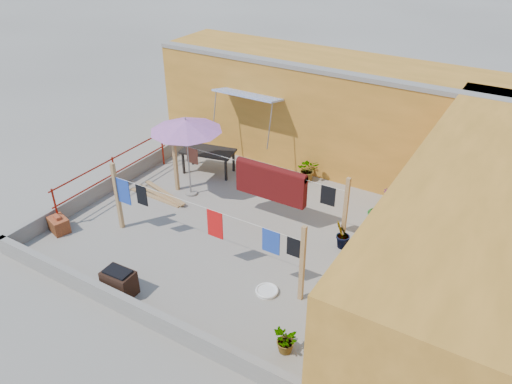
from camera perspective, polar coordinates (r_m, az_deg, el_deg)
ground at (r=12.50m, az=-2.29°, el=-4.27°), size 80.00×80.00×0.00m
wall_back at (r=15.24m, az=9.01°, el=8.93°), size 11.00×3.27×3.21m
wall_right at (r=10.17m, az=22.96°, el=-5.22°), size 2.40×9.00×3.20m
parapet_front at (r=10.25m, az=-13.61°, el=-12.98°), size 8.30×0.16×0.44m
parapet_left at (r=14.72m, az=-15.73°, el=1.30°), size 0.16×7.30×0.44m
red_railing at (r=14.22m, az=-15.92°, el=2.48°), size 0.05×4.20×1.10m
clothesline_rig at (r=12.13m, az=0.63°, el=0.53°), size 5.09×2.35×1.80m
patio_umbrella at (r=13.13m, az=-8.02°, el=7.50°), size 2.05×2.05×2.29m
outdoor_table at (r=14.83m, az=-5.50°, el=4.53°), size 1.68×1.09×0.73m
brick_stack at (r=13.24m, az=-21.62°, el=-3.49°), size 0.60×0.51×0.45m
lumber_pile at (r=14.04m, az=-10.94°, el=-0.33°), size 1.91×0.62×0.11m
brazier at (r=10.85m, az=-15.35°, el=-9.92°), size 0.68×0.47×0.60m
white_basin at (r=10.64m, az=1.25°, el=-11.24°), size 0.49×0.49×0.08m
water_jug_a at (r=11.26m, az=14.09°, el=-8.91°), size 0.22×0.22×0.34m
water_jug_b at (r=11.65m, az=12.62°, el=-7.20°), size 0.21×0.21×0.33m
green_hose at (r=13.43m, az=13.74°, el=-2.34°), size 0.52×0.52×0.08m
plant_back_a at (r=14.55m, az=5.96°, el=2.57°), size 0.81×0.78×0.69m
plant_back_b at (r=13.47m, az=14.78°, el=-0.99°), size 0.43×0.43×0.63m
plant_right_a at (r=12.54m, az=16.90°, el=-3.33°), size 0.52×0.53×0.84m
plant_right_b at (r=11.82m, az=9.83°, el=-4.88°), size 0.38×0.45×0.74m
plant_right_c at (r=9.37m, az=3.49°, el=-16.65°), size 0.65×0.65×0.55m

